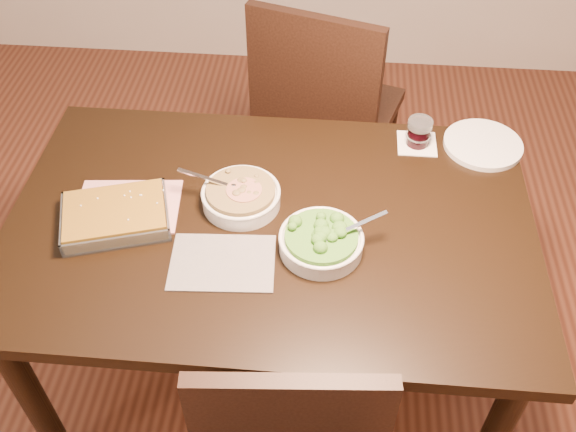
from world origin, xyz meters
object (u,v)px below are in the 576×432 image
Objects in this scene: table at (271,244)px; stew_bowl at (241,196)px; chair_far at (324,109)px; broccoli_bowl at (321,241)px; wine_tumbler at (419,132)px; baking_dish at (115,216)px; dinner_plate at (483,145)px.

stew_bowl is (-0.08, 0.06, 0.13)m from table.
stew_bowl reaches higher than table.
broccoli_bowl is at bearing 109.29° from chair_far.
broccoli_bowl reaches higher than table.
broccoli_bowl is at bearing -32.36° from table.
table is 0.21m from broccoli_bowl.
broccoli_bowl is (0.22, -0.15, -0.00)m from stew_bowl.
chair_far is at bearing 124.93° from wine_tumbler.
broccoli_bowl is 0.52m from wine_tumbler.
baking_dish is at bearing -174.20° from table.
stew_bowl is 0.74× the size of baking_dish.
wine_tumbler is at bearing 31.38° from stew_bowl.
baking_dish reaches higher than table.
broccoli_bowl is 0.64m from dinner_plate.
table is at bearing -34.21° from stew_bowl.
wine_tumbler is at bearing 59.09° from broccoli_bowl.
dinner_plate is (0.46, 0.45, -0.02)m from broccoli_bowl.
table is 6.03× the size of dinner_plate.
chair_far is at bearing 40.75° from baking_dish.
dinner_plate is (0.19, 0.00, -0.04)m from wine_tumbler.
chair_far is at bearing 74.64° from stew_bowl.
stew_bowl is 0.27m from broccoli_bowl.
table is 0.71m from dinner_plate.
table is at bearing 99.22° from chair_far.
baking_dish is at bearing -158.21° from dinner_plate.
wine_tumbler is at bearing -178.64° from dinner_plate.
baking_dish is (-0.40, -0.04, 0.12)m from table.
chair_far is (-0.49, 0.41, -0.20)m from dinner_plate.
broccoli_bowl is at bearing -33.06° from stew_bowl.
broccoli_bowl reaches higher than dinner_plate.
wine_tumbler reaches higher than baking_dish.
baking_dish is at bearing 75.19° from chair_far.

